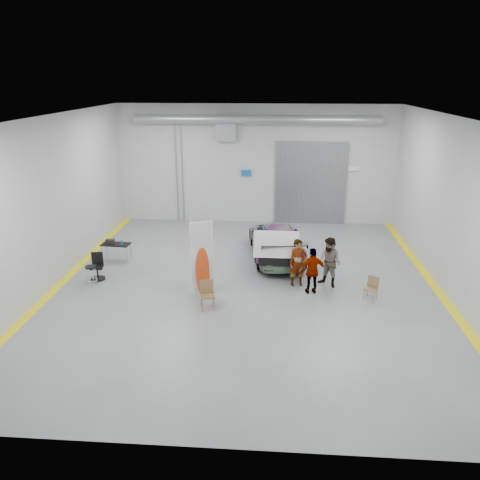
# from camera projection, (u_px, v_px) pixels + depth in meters

# --- Properties ---
(ground) EXTENTS (16.00, 16.00, 0.00)m
(ground) POSITION_uv_depth(u_px,v_px,m) (247.00, 285.00, 17.16)
(ground) COLOR slate
(ground) RESTS_ON ground
(room_shell) EXTENTS (14.02, 16.18, 6.01)m
(room_shell) POSITION_uv_depth(u_px,v_px,m) (257.00, 164.00, 17.88)
(room_shell) COLOR #B6B8BB
(room_shell) RESTS_ON ground
(sedan_car) EXTENTS (2.65, 5.21, 1.45)m
(sedan_car) POSITION_uv_depth(u_px,v_px,m) (276.00, 241.00, 19.63)
(sedan_car) COLOR silver
(sedan_car) RESTS_ON ground
(person_a) EXTENTS (0.71, 0.54, 1.77)m
(person_a) POSITION_uv_depth(u_px,v_px,m) (298.00, 263.00, 16.90)
(person_a) COLOR #875F4A
(person_a) RESTS_ON ground
(person_b) EXTENTS (1.14, 1.10, 1.85)m
(person_b) POSITION_uv_depth(u_px,v_px,m) (330.00, 263.00, 16.81)
(person_b) COLOR teal
(person_b) RESTS_ON ground
(person_c) EXTENTS (1.03, 0.57, 1.68)m
(person_c) POSITION_uv_depth(u_px,v_px,m) (313.00, 271.00, 16.30)
(person_c) COLOR #945F31
(person_c) RESTS_ON ground
(surfboard_display) EXTENTS (0.77, 0.43, 2.88)m
(surfboard_display) POSITION_uv_depth(u_px,v_px,m) (200.00, 265.00, 15.99)
(surfboard_display) COLOR white
(surfboard_display) RESTS_ON ground
(folding_chair_near) EXTENTS (0.54, 0.57, 0.95)m
(folding_chair_near) POSITION_uv_depth(u_px,v_px,m) (208.00, 301.00, 15.33)
(folding_chair_near) COLOR brown
(folding_chair_near) RESTS_ON ground
(folding_chair_far) EXTENTS (0.52, 0.56, 0.81)m
(folding_chair_far) POSITION_uv_depth(u_px,v_px,m) (370.00, 293.00, 15.98)
(folding_chair_far) COLOR brown
(folding_chair_far) RESTS_ON ground
(shop_stool) EXTENTS (0.40, 0.40, 0.79)m
(shop_stool) POSITION_uv_depth(u_px,v_px,m) (92.00, 276.00, 16.97)
(shop_stool) COLOR black
(shop_stool) RESTS_ON ground
(work_table) EXTENTS (1.21, 0.68, 0.95)m
(work_table) POSITION_uv_depth(u_px,v_px,m) (114.00, 244.00, 19.26)
(work_table) COLOR #919398
(work_table) RESTS_ON ground
(office_chair) EXTENTS (0.54, 0.54, 1.01)m
(office_chair) POSITION_uv_depth(u_px,v_px,m) (98.00, 268.00, 17.57)
(office_chair) COLOR black
(office_chair) RESTS_ON ground
(trunk_lid) EXTENTS (1.69, 1.03, 0.04)m
(trunk_lid) POSITION_uv_depth(u_px,v_px,m) (277.00, 242.00, 17.27)
(trunk_lid) COLOR silver
(trunk_lid) RESTS_ON sedan_car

